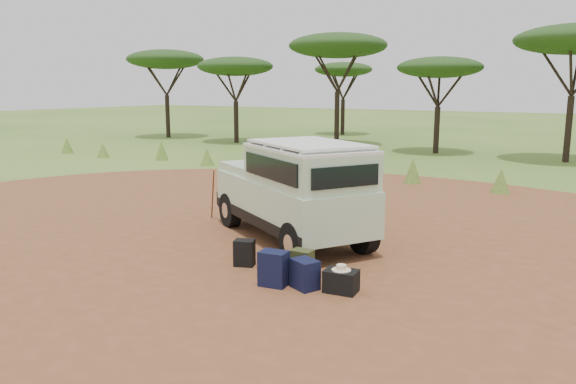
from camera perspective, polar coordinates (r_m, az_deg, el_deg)
The scene contains 13 objects.
ground at distance 12.21m, azimuth -1.05°, elevation -5.06°, with size 140.00×140.00×0.00m, color #4B7027.
dirt_clearing at distance 12.21m, azimuth -1.05°, elevation -5.05°, with size 23.00×23.00×0.01m, color brown.
grass_fringe at distance 19.82m, azimuth 12.74°, elevation 1.94°, with size 36.60×1.60×0.90m.
acacia_treeline at distance 30.30m, azimuth 21.22°, elevation 12.88°, with size 46.70×13.20×6.26m.
safari_vehicle at distance 12.09m, azimuth 0.64°, elevation -0.05°, with size 4.75×3.86×2.20m.
walking_staff at distance 14.21m, azimuth -7.65°, elevation -0.25°, with size 0.03×0.03×1.34m, color brown.
backpack_black at distance 10.56m, azimuth -4.45°, elevation -6.20°, with size 0.37×0.27×0.50m, color black.
backpack_navy at distance 9.50m, azimuth -1.46°, elevation -7.80°, with size 0.46×0.33×0.60m, color #101634.
backpack_olive at distance 9.89m, azimuth 1.43°, elevation -7.32°, with size 0.37×0.26×0.51m, color #424620.
duffel_navy at distance 9.38m, azimuth 1.72°, elevation -8.35°, with size 0.44×0.33×0.50m, color #101634.
hard_case at distance 9.29m, azimuth 5.42°, elevation -9.02°, with size 0.53×0.38×0.38m, color black.
stuff_sack at distance 9.70m, azimuth -1.80°, elevation -8.37°, with size 0.29×0.29×0.29m, color black.
safari_hat at distance 9.21m, azimuth 5.44°, elevation -7.71°, with size 0.32×0.32×0.09m.
Camera 1 is at (6.29, -9.94, 3.30)m, focal length 35.00 mm.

